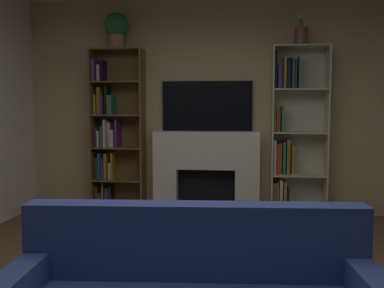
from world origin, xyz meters
TOP-DOWN VIEW (x-y plane):
  - wall_back_accent at (0.00, 2.79)m, footprint 4.79×0.06m
  - fireplace at (0.00, 2.63)m, footprint 1.42×0.55m
  - tv at (0.00, 2.73)m, footprint 1.14×0.06m
  - bookshelf_left at (-1.21, 2.65)m, footprint 0.67×0.29m
  - bookshelf_right at (1.05, 2.66)m, footprint 0.67×0.29m
  - potted_plant at (-1.13, 2.61)m, footprint 0.31×0.31m
  - vase_with_flowers at (1.13, 2.61)m, footprint 0.15×0.15m
  - coffee_table at (0.21, 0.10)m, footprint 0.85×0.47m

SIDE VIEW (x-z plane):
  - coffee_table at x=0.21m, z-range 0.14..0.55m
  - fireplace at x=0.00m, z-range 0.04..1.09m
  - bookshelf_left at x=-1.21m, z-range -0.04..2.04m
  - bookshelf_right at x=1.05m, z-range -0.03..2.05m
  - tv at x=0.00m, z-range 1.05..1.68m
  - wall_back_accent at x=0.00m, z-range 0.00..2.73m
  - vase_with_flowers at x=1.13m, z-range 2.01..2.40m
  - potted_plant at x=-1.13m, z-range 2.12..2.56m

